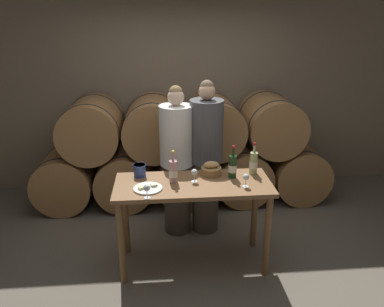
{
  "coord_description": "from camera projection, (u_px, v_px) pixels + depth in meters",
  "views": [
    {
      "loc": [
        -0.29,
        -3.18,
        2.37
      ],
      "look_at": [
        0.0,
        0.12,
        1.14
      ],
      "focal_mm": 35.0,
      "sensor_mm": 36.0,
      "label": 1
    }
  ],
  "objects": [
    {
      "name": "person_left",
      "position": [
        177.0,
        162.0,
        4.1
      ],
      "size": [
        0.36,
        0.36,
        1.69
      ],
      "color": "#4C4238",
      "rests_on": "ground_plane"
    },
    {
      "name": "wine_glass_far_left",
      "position": [
        147.0,
        188.0,
        3.19
      ],
      "size": [
        0.06,
        0.06,
        0.13
      ],
      "color": "white",
      "rests_on": "tasting_table"
    },
    {
      "name": "wine_bottle_white",
      "position": [
        254.0,
        163.0,
        3.69
      ],
      "size": [
        0.08,
        0.08,
        0.32
      ],
      "color": "#ADBC7F",
      "rests_on": "tasting_table"
    },
    {
      "name": "wine_glass_center",
      "position": [
        246.0,
        178.0,
        3.4
      ],
      "size": [
        0.06,
        0.06,
        0.13
      ],
      "color": "white",
      "rests_on": "tasting_table"
    },
    {
      "name": "wine_bottle_rose",
      "position": [
        173.0,
        171.0,
        3.5
      ],
      "size": [
        0.08,
        0.08,
        0.31
      ],
      "color": "#BC8E93",
      "rests_on": "tasting_table"
    },
    {
      "name": "stone_wall_back",
      "position": [
        180.0,
        74.0,
        5.14
      ],
      "size": [
        10.0,
        0.12,
        3.2
      ],
      "color": "gray",
      "rests_on": "ground_plane"
    },
    {
      "name": "cheese_plate",
      "position": [
        148.0,
        188.0,
        3.39
      ],
      "size": [
        0.26,
        0.26,
        0.04
      ],
      "color": "white",
      "rests_on": "tasting_table"
    },
    {
      "name": "person_right",
      "position": [
        206.0,
        159.0,
        4.12
      ],
      "size": [
        0.36,
        0.36,
        1.75
      ],
      "color": "#4C4238",
      "rests_on": "ground_plane"
    },
    {
      "name": "blue_crock",
      "position": [
        140.0,
        170.0,
        3.63
      ],
      "size": [
        0.13,
        0.13,
        0.12
      ],
      "color": "navy",
      "rests_on": "tasting_table"
    },
    {
      "name": "wine_glass_left",
      "position": [
        194.0,
        173.0,
        3.51
      ],
      "size": [
        0.06,
        0.06,
        0.13
      ],
      "color": "white",
      "rests_on": "tasting_table"
    },
    {
      "name": "wine_bottle_red",
      "position": [
        233.0,
        166.0,
        3.6
      ],
      "size": [
        0.08,
        0.08,
        0.32
      ],
      "color": "#193819",
      "rests_on": "tasting_table"
    },
    {
      "name": "bread_basket",
      "position": [
        211.0,
        169.0,
        3.68
      ],
      "size": [
        0.2,
        0.2,
        0.14
      ],
      "color": "olive",
      "rests_on": "tasting_table"
    },
    {
      "name": "tasting_table",
      "position": [
        193.0,
        197.0,
        3.56
      ],
      "size": [
        1.47,
        0.61,
        0.89
      ],
      "color": "brown",
      "rests_on": "ground_plane"
    },
    {
      "name": "barrel_stack",
      "position": [
        183.0,
        153.0,
        4.94
      ],
      "size": [
        3.82,
        0.89,
        1.41
      ],
      "color": "#9E7042",
      "rests_on": "ground_plane"
    },
    {
      "name": "ground_plane",
      "position": [
        193.0,
        262.0,
        3.82
      ],
      "size": [
        10.0,
        10.0,
        0.0
      ],
      "primitive_type": "plane",
      "color": "#665E51"
    }
  ]
}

